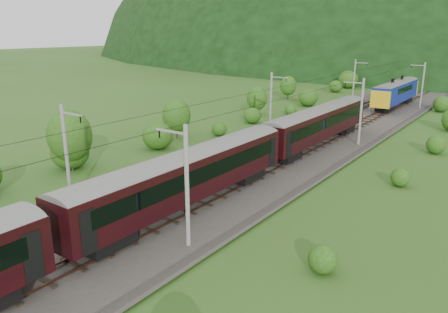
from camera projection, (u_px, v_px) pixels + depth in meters
The scene contains 14 objects.
ground at pixel (124, 225), 31.94m from camera, with size 600.00×600.00×0.00m, color #314E18.
railbed at pixel (208, 185), 39.68m from camera, with size 14.00×220.00×0.30m, color #38332D.
track_left at pixel (187, 178), 40.97m from camera, with size 2.40×220.00×0.27m.
track_right at pixel (229, 188), 38.27m from camera, with size 2.40×220.00×0.27m.
catenary_left at pixel (271, 101), 59.03m from camera, with size 2.54×192.28×8.00m.
catenary_right at pixel (360, 110), 52.15m from camera, with size 2.54×192.28×8.00m.
overhead_wires at pixel (207, 110), 37.74m from camera, with size 4.83×198.00×0.03m.
mountain_ridge at pixel (317, 48), 332.91m from camera, with size 336.00×280.00×132.00m, color black.
train at pixel (188, 168), 33.12m from camera, with size 3.11×126.18×5.42m.
hazard_post_near at pixel (370, 106), 75.13m from camera, with size 0.17×0.17×1.59m, color red.
hazard_post_far at pixel (388, 100), 81.69m from camera, with size 0.18×0.18×1.71m, color red.
signal at pixel (305, 116), 64.18m from camera, with size 0.23×0.23×2.11m.
vegetation_left at pixel (113, 139), 47.24m from camera, with size 11.53×144.34×6.67m.
vegetation_right at pixel (389, 168), 41.04m from camera, with size 7.41×107.82×2.98m.
Camera 1 is at (23.07, -19.43, 13.77)m, focal length 35.00 mm.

